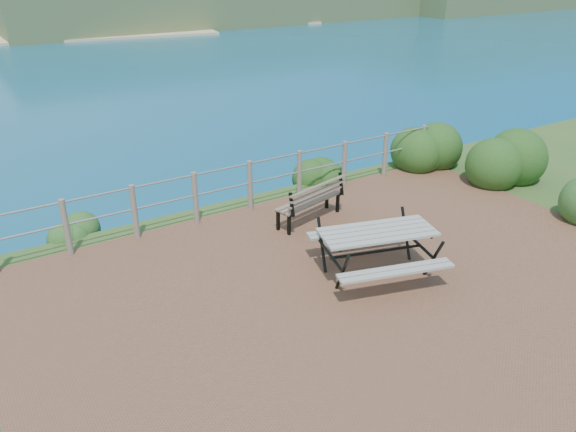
% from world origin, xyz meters
% --- Properties ---
extents(ground, '(10.00, 7.00, 0.12)m').
position_xyz_m(ground, '(0.00, 0.00, 0.00)').
color(ground, brown).
rests_on(ground, ground).
extents(safety_railing, '(9.40, 0.10, 1.00)m').
position_xyz_m(safety_railing, '(0.00, 3.35, 0.57)').
color(safety_railing, '#6B5B4C').
rests_on(safety_railing, ground).
extents(picnic_table, '(1.90, 1.49, 0.75)m').
position_xyz_m(picnic_table, '(0.47, 0.14, 0.48)').
color(picnic_table, gray).
rests_on(picnic_table, ground).
extents(park_bench, '(1.52, 0.71, 0.83)m').
position_xyz_m(park_bench, '(0.67, 2.29, 0.55)').
color(park_bench, brown).
rests_on(park_bench, ground).
extents(shrub_right_front, '(1.37, 1.37, 1.95)m').
position_xyz_m(shrub_right_front, '(5.53, 2.03, 0.00)').
color(shrub_right_front, '#123A14').
rests_on(shrub_right_front, ground).
extents(shrub_right_edge, '(1.22, 1.22, 1.74)m').
position_xyz_m(shrub_right_edge, '(4.71, 3.46, 0.00)').
color(shrub_right_edge, '#123A14').
rests_on(shrub_right_edge, ground).
extents(shrub_lip_west, '(0.69, 0.69, 0.40)m').
position_xyz_m(shrub_lip_west, '(-3.22, 4.17, 0.00)').
color(shrub_lip_west, '#1B491E').
rests_on(shrub_lip_west, ground).
extents(shrub_lip_east, '(0.86, 0.86, 0.64)m').
position_xyz_m(shrub_lip_east, '(2.20, 4.15, 0.00)').
color(shrub_lip_east, '#123A14').
rests_on(shrub_lip_east, ground).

